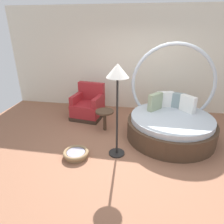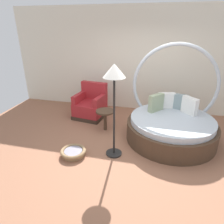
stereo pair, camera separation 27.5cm
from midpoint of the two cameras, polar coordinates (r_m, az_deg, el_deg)
name	(u,v)px [view 1 (the left image)]	position (r m, az deg, el deg)	size (l,w,h in m)	color
ground_plane	(131,149)	(4.31, 3.57, -10.56)	(8.00, 8.00, 0.02)	#936047
back_wall	(140,60)	(6.02, 6.63, 14.46)	(8.00, 0.12, 2.95)	silver
round_daybed	(171,121)	(4.75, 14.92, -2.48)	(1.98, 1.98, 2.09)	#473323
red_armchair	(88,106)	(5.65, -8.18, 1.73)	(0.90, 0.90, 0.94)	#38281E
pet_basket	(76,154)	(4.11, -12.24, -11.62)	(0.51, 0.51, 0.13)	#8E704C
side_table	(105,114)	(4.83, -3.75, -0.69)	(0.44, 0.44, 0.52)	#473323
floor_lamp	(117,80)	(3.49, -0.70, 9.10)	(0.40, 0.40, 1.82)	black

